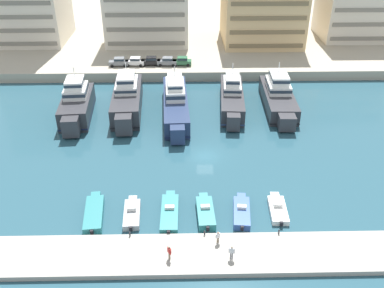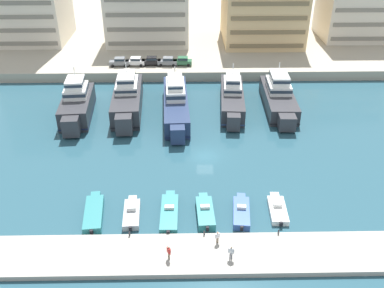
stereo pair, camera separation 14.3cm
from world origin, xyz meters
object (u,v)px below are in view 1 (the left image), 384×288
(motorboat_blue_center, at_px, (242,212))
(car_grey_far_left, at_px, (119,61))
(motorboat_teal_far_left, at_px, (94,213))
(pedestrian_near_edge, at_px, (218,236))
(motorboat_teal_center_left, at_px, (205,212))
(motorboat_white_center_right, at_px, (278,209))
(car_grey_center_left, at_px, (167,61))
(yacht_charcoal_center, at_px, (278,96))
(car_green_center, at_px, (182,61))
(pedestrian_far_side, at_px, (169,251))
(pedestrian_mid_deck, at_px, (232,251))
(yacht_charcoal_center_left, at_px, (232,97))
(yacht_charcoal_far_left, at_px, (77,104))
(car_black_mid_left, at_px, (151,61))
(motorboat_grey_left, at_px, (132,213))
(motorboat_teal_mid_left, at_px, (170,213))
(yacht_navy_mid_left, at_px, (176,102))
(yacht_charcoal_left, at_px, (127,98))
(car_white_left, at_px, (135,61))

(motorboat_blue_center, relative_size, car_grey_far_left, 1.61)
(motorboat_teal_far_left, bearing_deg, pedestrian_near_edge, -20.33)
(motorboat_teal_center_left, distance_m, motorboat_white_center_right, 9.09)
(car_grey_center_left, bearing_deg, yacht_charcoal_center, -38.03)
(car_green_center, bearing_deg, car_grey_center_left, -178.48)
(pedestrian_far_side, bearing_deg, pedestrian_mid_deck, -1.21)
(yacht_charcoal_center_left, relative_size, motorboat_white_center_right, 3.07)
(yacht_charcoal_far_left, relative_size, car_grey_far_left, 3.90)
(car_black_mid_left, xyz_separation_m, car_grey_center_left, (3.49, -0.26, 0.00))
(motorboat_teal_far_left, xyz_separation_m, motorboat_white_center_right, (22.73, 0.45, -0.11))
(motorboat_grey_left, height_order, pedestrian_near_edge, pedestrian_near_edge)
(motorboat_teal_mid_left, xyz_separation_m, motorboat_teal_center_left, (4.39, -0.09, 0.08))
(yacht_navy_mid_left, distance_m, yacht_charcoal_center_left, 10.48)
(pedestrian_near_edge, bearing_deg, car_grey_center_left, 97.80)
(motorboat_teal_center_left, bearing_deg, car_green_center, 93.46)
(motorboat_blue_center, bearing_deg, yacht_charcoal_center_left, 86.63)
(yacht_charcoal_left, relative_size, pedestrian_near_edge, 12.28)
(yacht_navy_mid_left, distance_m, car_grey_center_left, 18.58)
(motorboat_white_center_right, distance_m, car_white_left, 50.76)
(motorboat_grey_left, distance_m, car_green_center, 46.67)
(motorboat_teal_center_left, bearing_deg, yacht_charcoal_far_left, 128.02)
(motorboat_grey_left, xyz_separation_m, car_black_mid_left, (-0.40, 46.36, 2.59))
(yacht_navy_mid_left, bearing_deg, pedestrian_mid_deck, -79.81)
(car_black_mid_left, bearing_deg, motorboat_teal_far_left, -95.23)
(car_grey_center_left, bearing_deg, motorboat_teal_center_left, -82.69)
(pedestrian_near_edge, bearing_deg, car_green_center, 94.35)
(motorboat_blue_center, relative_size, motorboat_white_center_right, 1.08)
(motorboat_grey_left, relative_size, car_grey_far_left, 1.52)
(pedestrian_mid_deck, bearing_deg, car_grey_far_left, 109.00)
(yacht_charcoal_far_left, height_order, pedestrian_mid_deck, yacht_charcoal_far_left)
(motorboat_teal_far_left, height_order, motorboat_grey_left, motorboat_grey_left)
(motorboat_white_center_right, height_order, pedestrian_far_side, pedestrian_far_side)
(yacht_navy_mid_left, height_order, car_black_mid_left, yacht_navy_mid_left)
(yacht_navy_mid_left, distance_m, car_green_center, 18.60)
(pedestrian_mid_deck, bearing_deg, pedestrian_near_edge, 118.06)
(motorboat_grey_left, bearing_deg, car_grey_far_left, 98.80)
(motorboat_grey_left, xyz_separation_m, motorboat_white_center_right, (18.10, 0.46, -0.03))
(car_grey_far_left, bearing_deg, motorboat_teal_far_left, -86.91)
(yacht_charcoal_left, bearing_deg, motorboat_blue_center, -59.60)
(motorboat_teal_mid_left, height_order, car_white_left, car_white_left)
(pedestrian_near_edge, distance_m, pedestrian_far_side, 5.81)
(car_white_left, distance_m, car_black_mid_left, 3.37)
(motorboat_blue_center, height_order, motorboat_white_center_right, motorboat_blue_center)
(motorboat_grey_left, distance_m, motorboat_teal_center_left, 9.03)
(motorboat_white_center_right, xyz_separation_m, car_grey_far_left, (-25.22, 45.58, 2.62))
(car_grey_far_left, distance_m, car_green_center, 13.35)
(motorboat_teal_mid_left, bearing_deg, car_black_mid_left, 96.19)
(motorboat_grey_left, distance_m, car_white_left, 46.43)
(car_grey_center_left, xyz_separation_m, pedestrian_far_side, (1.72, -53.84, -1.32))
(motorboat_teal_far_left, height_order, car_black_mid_left, car_black_mid_left)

